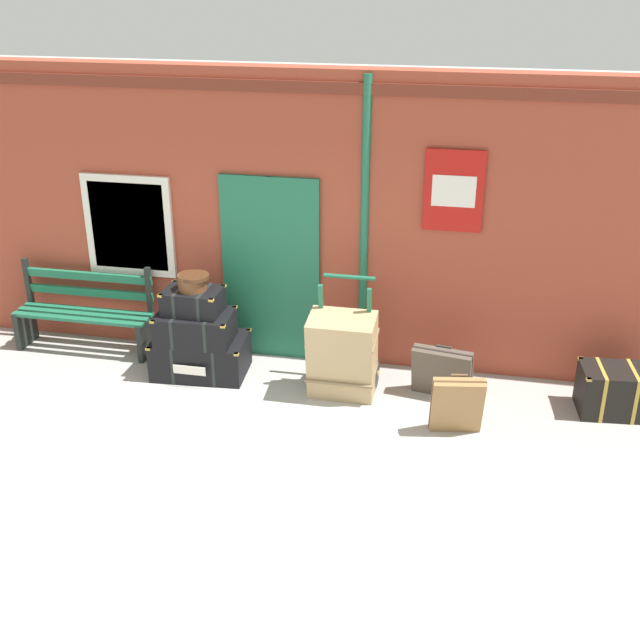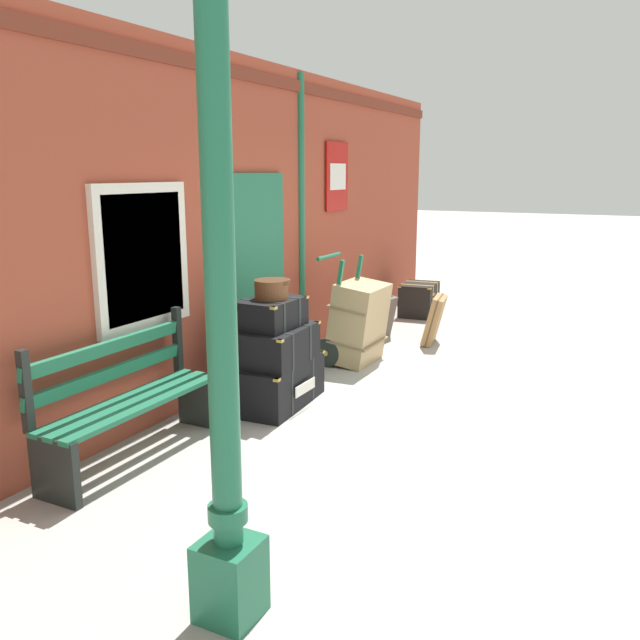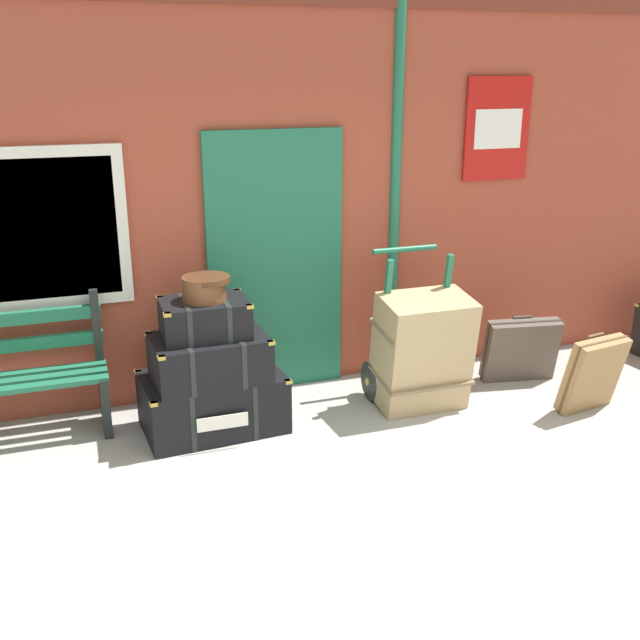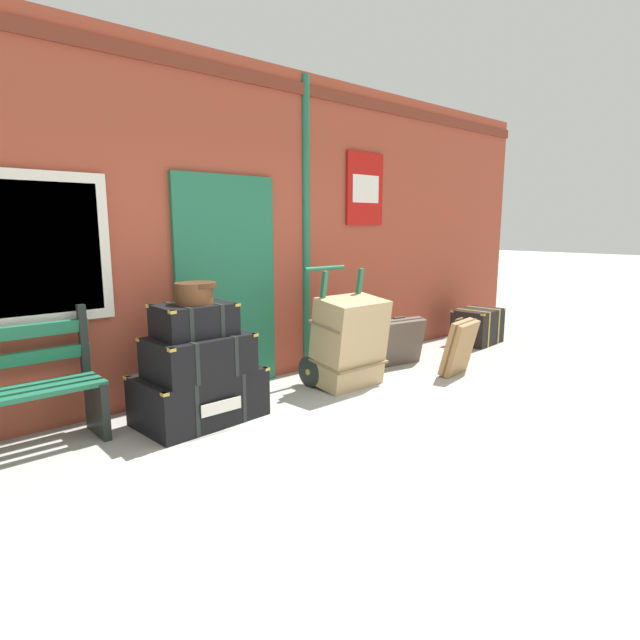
{
  "view_description": "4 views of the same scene",
  "coord_description": "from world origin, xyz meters",
  "px_view_note": "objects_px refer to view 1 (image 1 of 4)",
  "views": [
    {
      "loc": [
        2.27,
        -5.53,
        4.19
      ],
      "look_at": [
        0.78,
        1.64,
        0.85
      ],
      "focal_mm": 44.71,
      "sensor_mm": 36.0,
      "label": 1
    },
    {
      "loc": [
        -5.61,
        -1.23,
        2.12
      ],
      "look_at": [
        0.49,
        1.89,
        0.57
      ],
      "focal_mm": 37.18,
      "sensor_mm": 36.0,
      "label": 2
    },
    {
      "loc": [
        -1.5,
        -3.18,
        2.55
      ],
      "look_at": [
        0.22,
        1.81,
        0.76
      ],
      "focal_mm": 42.24,
      "sensor_mm": 36.0,
      "label": 3
    },
    {
      "loc": [
        -2.64,
        -1.97,
        1.62
      ],
      "look_at": [
        0.54,
        1.59,
        0.76
      ],
      "focal_mm": 29.29,
      "sensor_mm": 36.0,
      "label": 4
    }
  ],
  "objects_px": {
    "platform_bench": "(85,313)",
    "steamer_trunk_middle": "(195,327)",
    "steamer_trunk_top": "(193,301)",
    "round_hatbox": "(193,281)",
    "porters_trolley": "(345,364)",
    "corner_trunk": "(614,391)",
    "steamer_trunk_base": "(201,355)",
    "suitcase_olive": "(457,405)",
    "large_brown_trunk": "(342,355)",
    "suitcase_tan": "(442,372)"
  },
  "relations": [
    {
      "from": "platform_bench",
      "to": "steamer_trunk_middle",
      "type": "height_order",
      "value": "platform_bench"
    },
    {
      "from": "steamer_trunk_top",
      "to": "round_hatbox",
      "type": "relative_size",
      "value": 1.85
    },
    {
      "from": "porters_trolley",
      "to": "corner_trunk",
      "type": "height_order",
      "value": "porters_trolley"
    },
    {
      "from": "platform_bench",
      "to": "steamer_trunk_base",
      "type": "height_order",
      "value": "platform_bench"
    },
    {
      "from": "steamer_trunk_base",
      "to": "steamer_trunk_top",
      "type": "relative_size",
      "value": 1.71
    },
    {
      "from": "suitcase_olive",
      "to": "corner_trunk",
      "type": "height_order",
      "value": "suitcase_olive"
    },
    {
      "from": "steamer_trunk_base",
      "to": "steamer_trunk_top",
      "type": "bearing_deg",
      "value": -141.42
    },
    {
      "from": "large_brown_trunk",
      "to": "suitcase_olive",
      "type": "height_order",
      "value": "large_brown_trunk"
    },
    {
      "from": "large_brown_trunk",
      "to": "suitcase_tan",
      "type": "xyz_separation_m",
      "value": [
        1.02,
        0.19,
        -0.19
      ]
    },
    {
      "from": "steamer_trunk_base",
      "to": "steamer_trunk_middle",
      "type": "height_order",
      "value": "steamer_trunk_middle"
    },
    {
      "from": "steamer_trunk_middle",
      "to": "suitcase_tan",
      "type": "height_order",
      "value": "steamer_trunk_middle"
    },
    {
      "from": "steamer_trunk_base",
      "to": "large_brown_trunk",
      "type": "xyz_separation_m",
      "value": [
        1.61,
        -0.16,
        0.25
      ]
    },
    {
      "from": "platform_bench",
      "to": "steamer_trunk_middle",
      "type": "distance_m",
      "value": 1.55
    },
    {
      "from": "suitcase_olive",
      "to": "corner_trunk",
      "type": "xyz_separation_m",
      "value": [
        1.53,
        0.72,
        -0.07
      ]
    },
    {
      "from": "porters_trolley",
      "to": "steamer_trunk_base",
      "type": "bearing_deg",
      "value": -179.68
    },
    {
      "from": "platform_bench",
      "to": "suitcase_olive",
      "type": "bearing_deg",
      "value": -12.86
    },
    {
      "from": "porters_trolley",
      "to": "suitcase_tan",
      "type": "bearing_deg",
      "value": 0.77
    },
    {
      "from": "steamer_trunk_middle",
      "to": "suitcase_tan",
      "type": "bearing_deg",
      "value": 1.7
    },
    {
      "from": "steamer_trunk_top",
      "to": "suitcase_tan",
      "type": "bearing_deg",
      "value": 1.06
    },
    {
      "from": "steamer_trunk_base",
      "to": "steamer_trunk_middle",
      "type": "xyz_separation_m",
      "value": [
        -0.02,
        -0.06,
        0.37
      ]
    },
    {
      "from": "platform_bench",
      "to": "suitcase_olive",
      "type": "distance_m",
      "value": 4.44
    },
    {
      "from": "platform_bench",
      "to": "steamer_trunk_base",
      "type": "relative_size",
      "value": 1.52
    },
    {
      "from": "steamer_trunk_top",
      "to": "corner_trunk",
      "type": "relative_size",
      "value": 0.84
    },
    {
      "from": "porters_trolley",
      "to": "corner_trunk",
      "type": "xyz_separation_m",
      "value": [
        2.74,
        0.04,
        -0.03
      ]
    },
    {
      "from": "large_brown_trunk",
      "to": "corner_trunk",
      "type": "distance_m",
      "value": 2.75
    },
    {
      "from": "platform_bench",
      "to": "steamer_trunk_top",
      "type": "bearing_deg",
      "value": -13.29
    },
    {
      "from": "porters_trolley",
      "to": "large_brown_trunk",
      "type": "relative_size",
      "value": 1.3
    },
    {
      "from": "platform_bench",
      "to": "large_brown_trunk",
      "type": "height_order",
      "value": "platform_bench"
    },
    {
      "from": "steamer_trunk_base",
      "to": "suitcase_olive",
      "type": "xyz_separation_m",
      "value": [
        2.81,
        -0.67,
        0.1
      ]
    },
    {
      "from": "suitcase_tan",
      "to": "steamer_trunk_top",
      "type": "bearing_deg",
      "value": -178.94
    },
    {
      "from": "platform_bench",
      "to": "suitcase_olive",
      "type": "xyz_separation_m",
      "value": [
        4.33,
        -0.99,
        -0.14
      ]
    },
    {
      "from": "steamer_trunk_middle",
      "to": "steamer_trunk_top",
      "type": "height_order",
      "value": "steamer_trunk_top"
    },
    {
      "from": "suitcase_olive",
      "to": "steamer_trunk_middle",
      "type": "bearing_deg",
      "value": 167.85
    },
    {
      "from": "large_brown_trunk",
      "to": "corner_trunk",
      "type": "xyz_separation_m",
      "value": [
        2.74,
        0.21,
        -0.22
      ]
    },
    {
      "from": "steamer_trunk_base",
      "to": "suitcase_tan",
      "type": "xyz_separation_m",
      "value": [
        2.63,
        0.02,
        0.07
      ]
    },
    {
      "from": "steamer_trunk_base",
      "to": "corner_trunk",
      "type": "bearing_deg",
      "value": 0.67
    },
    {
      "from": "suitcase_tan",
      "to": "suitcase_olive",
      "type": "xyz_separation_m",
      "value": [
        0.19,
        -0.69,
        0.03
      ]
    },
    {
      "from": "platform_bench",
      "to": "round_hatbox",
      "type": "bearing_deg",
      "value": -13.29
    },
    {
      "from": "steamer_trunk_top",
      "to": "suitcase_tan",
      "type": "height_order",
      "value": "steamer_trunk_top"
    },
    {
      "from": "porters_trolley",
      "to": "corner_trunk",
      "type": "bearing_deg",
      "value": 0.87
    },
    {
      "from": "porters_trolley",
      "to": "suitcase_tan",
      "type": "xyz_separation_m",
      "value": [
        1.02,
        0.01,
        0.01
      ]
    },
    {
      "from": "round_hatbox",
      "to": "suitcase_tan",
      "type": "bearing_deg",
      "value": 1.12
    },
    {
      "from": "porters_trolley",
      "to": "platform_bench",
      "type": "bearing_deg",
      "value": 174.26
    },
    {
      "from": "platform_bench",
      "to": "steamer_trunk_top",
      "type": "relative_size",
      "value": 2.6
    },
    {
      "from": "porters_trolley",
      "to": "suitcase_olive",
      "type": "xyz_separation_m",
      "value": [
        1.21,
        -0.67,
        0.03
      ]
    },
    {
      "from": "large_brown_trunk",
      "to": "corner_trunk",
      "type": "height_order",
      "value": "large_brown_trunk"
    },
    {
      "from": "steamer_trunk_top",
      "to": "round_hatbox",
      "type": "distance_m",
      "value": 0.23
    },
    {
      "from": "steamer_trunk_middle",
      "to": "suitcase_olive",
      "type": "distance_m",
      "value": 2.91
    },
    {
      "from": "platform_bench",
      "to": "round_hatbox",
      "type": "distance_m",
      "value": 1.66
    },
    {
      "from": "round_hatbox",
      "to": "suitcase_olive",
      "type": "bearing_deg",
      "value": -12.64
    }
  ]
}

